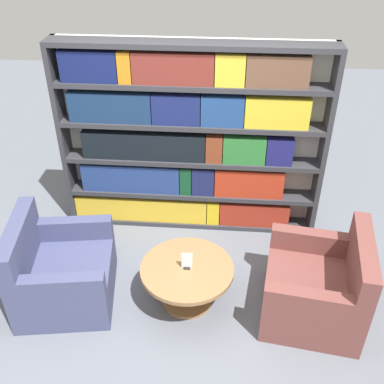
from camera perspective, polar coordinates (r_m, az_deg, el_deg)
The scene contains 6 objects.
ground_plane at distance 4.22m, azimuth -1.60°, elevation -14.61°, with size 14.00×14.00×0.00m, color slate.
bookshelf at distance 4.67m, azimuth -0.55°, elevation 6.37°, with size 2.72×0.30×2.04m.
armchair_left at distance 4.30m, azimuth -16.34°, elevation -9.86°, with size 0.95×1.00×0.84m.
armchair_right at distance 4.15m, azimuth 15.71°, elevation -11.70°, with size 0.94×1.00×0.84m.
coffee_table at distance 4.08m, azimuth -0.63°, elevation -10.76°, with size 0.83×0.83×0.42m.
table_sign at distance 3.95m, azimuth -0.65°, elevation -8.83°, with size 0.10×0.06×0.16m.
Camera 1 is at (0.34, -2.79, 3.15)m, focal length 42.00 mm.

